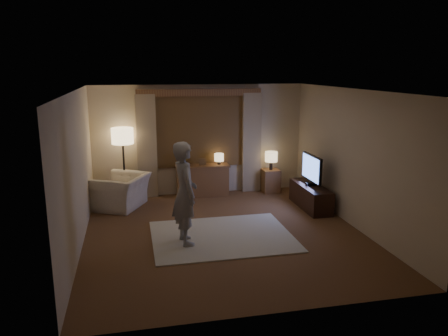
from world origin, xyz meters
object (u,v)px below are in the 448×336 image
object	(u,v)px
sideboard	(203,181)
armchair	(122,192)
side_table	(271,181)
person	(185,193)
tv_stand	(310,197)

from	to	relation	value
sideboard	armchair	world-z (taller)	armchair
armchair	side_table	world-z (taller)	armchair
armchair	side_table	xyz separation A→B (m)	(3.54, 0.47, -0.08)
sideboard	armchair	xyz separation A→B (m)	(-1.86, -0.52, 0.01)
sideboard	armchair	bearing A→B (deg)	-164.31
side_table	person	size ratio (longest dim) A/B	0.32
sideboard	person	distance (m)	2.97
armchair	tv_stand	world-z (taller)	armchair
tv_stand	sideboard	bearing A→B (deg)	146.50
tv_stand	person	xyz separation A→B (m)	(-2.90, -1.40, 0.66)
sideboard	armchair	size ratio (longest dim) A/B	1.09
armchair	person	world-z (taller)	person
sideboard	side_table	size ratio (longest dim) A/B	2.14
armchair	person	xyz separation A→B (m)	(1.10, -2.29, 0.55)
sideboard	tv_stand	bearing A→B (deg)	-33.50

